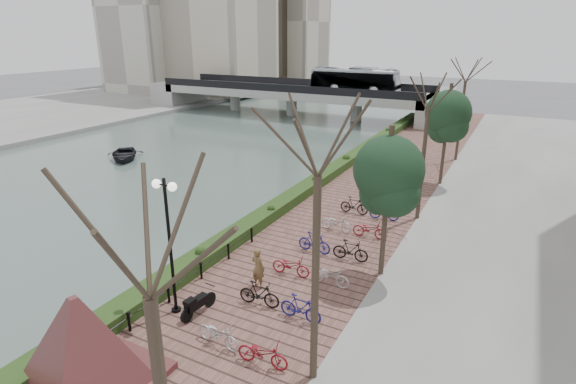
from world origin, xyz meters
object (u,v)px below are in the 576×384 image
Objects in this scene: pedestrian at (258,268)px; lamppost at (168,219)px; motorcycle at (198,303)px; boat at (124,154)px; granite_monument at (81,343)px.

lamppost is at bearing 68.69° from pedestrian.
pedestrian is (0.98, 2.65, 0.40)m from motorcycle.
lamppost reaches higher than boat.
granite_monument is 4.57m from motorcycle.
lamppost is at bearing 93.45° from granite_monument.
motorcycle is 0.35× the size of boat.
lamppost is 3.40m from motorcycle.
granite_monument is 1.07× the size of lamppost.
boat is at bearing 141.12° from lamppost.
lamppost is 4.48m from pedestrian.
lamppost is 25.42m from boat.
lamppost is 3.00× the size of pedestrian.
granite_monument is 3.20× the size of pedestrian.
granite_monument is at bearing -86.55° from lamppost.
granite_monument is 1.28× the size of boat.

